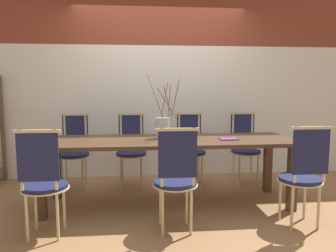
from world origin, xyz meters
The scene contains 12 objects.
ground_plane centered at (0.00, 0.00, 0.00)m, with size 16.00×16.00×0.00m, color #9E7047.
wall_rear centered at (0.00, 1.28, 1.60)m, with size 12.00×0.06×3.20m.
dining_table centered at (0.00, 0.00, 0.66)m, with size 2.85×0.88×0.76m.
chair_near_leftend centered at (-1.17, -0.75, 0.53)m, with size 0.42×0.42×0.99m.
chair_near_left centered at (0.00, -0.75, 0.53)m, with size 0.42×0.42×0.99m.
chair_near_center centered at (1.21, -0.75, 0.53)m, with size 0.42×0.42×0.99m.
chair_far_leftend centered at (-1.18, 0.75, 0.53)m, with size 0.42×0.42×0.99m.
chair_far_left centered at (-0.43, 0.75, 0.53)m, with size 0.42×0.42×0.99m.
chair_far_center centered at (0.38, 0.75, 0.53)m, with size 0.42×0.42×0.99m.
chair_far_right centered at (1.15, 0.75, 0.53)m, with size 0.42×0.42×0.99m.
vase_centerpiece centered at (-0.05, 0.08, 0.88)m, with size 0.36×0.36×0.74m.
book_stack centered at (0.67, -0.09, 0.76)m, with size 0.20×0.16×0.01m.
Camera 1 is at (-0.35, -3.64, 1.34)m, focal length 35.00 mm.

